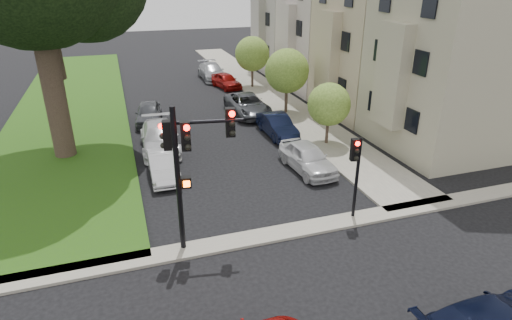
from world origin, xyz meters
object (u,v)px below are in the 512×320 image
object	(u,v)px
small_tree_a	(329,104)
car_parked_7	(149,113)
car_parked_5	(163,166)
traffic_signal_main	(189,153)
car_parked_1	(277,126)
small_tree_c	(252,54)
car_parked_4	(212,72)
car_parked_2	(247,105)
car_parked_3	(226,81)
car_parked_0	(307,157)
car_parked_6	(160,138)
traffic_signal_secondary	(356,164)
small_tree_b	(287,71)

from	to	relation	value
small_tree_a	car_parked_7	size ratio (longest dim) A/B	0.90
small_tree_a	car_parked_5	size ratio (longest dim) A/B	0.97
traffic_signal_main	car_parked_1	world-z (taller)	traffic_signal_main
small_tree_c	traffic_signal_main	world-z (taller)	traffic_signal_main
traffic_signal_main	car_parked_4	world-z (taller)	traffic_signal_main
car_parked_2	car_parked_3	bearing A→B (deg)	86.00
car_parked_0	car_parked_7	world-z (taller)	car_parked_0
car_parked_3	car_parked_6	world-z (taller)	car_parked_6
small_tree_a	small_tree_c	distance (m)	14.70
traffic_signal_secondary	car_parked_1	distance (m)	10.58
small_tree_a	car_parked_4	world-z (taller)	small_tree_a
traffic_signal_secondary	car_parked_3	size ratio (longest dim) A/B	0.92
car_parked_7	traffic_signal_main	bearing A→B (deg)	-81.16
small_tree_c	car_parked_1	bearing A→B (deg)	-100.52
small_tree_a	car_parked_3	bearing A→B (deg)	98.45
small_tree_c	car_parked_3	bearing A→B (deg)	164.43
car_parked_5	car_parked_3	bearing A→B (deg)	66.09
car_parked_0	small_tree_c	bearing A→B (deg)	78.00
small_tree_b	car_parked_2	distance (m)	3.73
small_tree_c	car_parked_6	distance (m)	15.85
traffic_signal_main	traffic_signal_secondary	size ratio (longest dim) A/B	1.53
traffic_signal_main	car_parked_2	xyz separation A→B (m)	(6.80, 15.23, -3.13)
car_parked_2	car_parked_5	xyz separation A→B (m)	(-7.16, -8.73, -0.09)
car_parked_1	car_parked_5	size ratio (longest dim) A/B	1.06
traffic_signal_secondary	car_parked_2	xyz separation A→B (m)	(0.16, 15.28, -1.81)
car_parked_4	car_parked_6	distance (m)	18.12
car_parked_2	car_parked_7	distance (m)	7.04
traffic_signal_secondary	car_parked_2	world-z (taller)	traffic_signal_secondary
traffic_signal_secondary	car_parked_7	size ratio (longest dim) A/B	0.87
small_tree_a	traffic_signal_main	world-z (taller)	traffic_signal_main
small_tree_c	car_parked_4	xyz separation A→B (m)	(-2.72, 4.37, -2.26)
car_parked_1	car_parked_4	xyz separation A→B (m)	(-0.43, 16.67, 0.08)
traffic_signal_secondary	small_tree_c	bearing A→B (deg)	82.69
car_parked_3	car_parked_4	size ratio (longest dim) A/B	0.76
car_parked_3	car_parked_7	distance (m)	10.83
car_parked_0	car_parked_5	size ratio (longest dim) A/B	1.10
traffic_signal_secondary	car_parked_7	world-z (taller)	traffic_signal_secondary
small_tree_a	car_parked_5	bearing A→B (deg)	-171.64
small_tree_b	traffic_signal_secondary	distance (m)	14.89
traffic_signal_main	car_parked_5	size ratio (longest dim) A/B	1.44
small_tree_b	car_parked_4	size ratio (longest dim) A/B	0.91
small_tree_a	car_parked_0	bearing A→B (deg)	-131.47
car_parked_5	car_parked_6	world-z (taller)	car_parked_6
small_tree_b	car_parked_3	xyz separation A→B (m)	(-2.28, 8.75, -2.48)
car_parked_5	car_parked_7	bearing A→B (deg)	89.79
small_tree_a	car_parked_3	distance (m)	15.61
small_tree_b	car_parked_4	xyz separation A→B (m)	(-2.72, 12.48, -2.39)
small_tree_a	car_parked_4	distance (m)	19.33
traffic_signal_secondary	car_parked_2	bearing A→B (deg)	89.42
traffic_signal_main	car_parked_3	distance (m)	24.61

